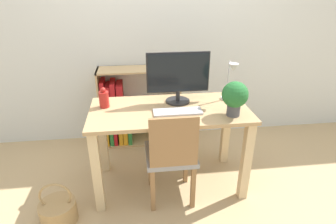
{
  "coord_description": "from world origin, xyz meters",
  "views": [
    {
      "loc": [
        -0.27,
        -2.08,
        1.69
      ],
      "look_at": [
        0.0,
        0.1,
        0.67
      ],
      "focal_mm": 30.0,
      "sensor_mm": 36.0,
      "label": 1
    }
  ],
  "objects_px": {
    "monitor": "(178,75)",
    "chair": "(171,154)",
    "keyboard": "(178,112)",
    "vase": "(104,99)",
    "basket": "(58,211)",
    "potted_plant": "(235,96)",
    "bookshelf": "(125,111)",
    "desk_lamp": "(231,78)"
  },
  "relations": [
    {
      "from": "monitor",
      "to": "chair",
      "type": "distance_m",
      "value": 0.66
    },
    {
      "from": "keyboard",
      "to": "vase",
      "type": "xyz_separation_m",
      "value": [
        -0.59,
        0.19,
        0.07
      ]
    },
    {
      "from": "chair",
      "to": "basket",
      "type": "xyz_separation_m",
      "value": [
        -0.89,
        -0.12,
        -0.36
      ]
    },
    {
      "from": "keyboard",
      "to": "chair",
      "type": "distance_m",
      "value": 0.34
    },
    {
      "from": "potted_plant",
      "to": "bookshelf",
      "type": "height_order",
      "value": "potted_plant"
    },
    {
      "from": "vase",
      "to": "keyboard",
      "type": "bearing_deg",
      "value": -17.81
    },
    {
      "from": "keyboard",
      "to": "basket",
      "type": "distance_m",
      "value": 1.2
    },
    {
      "from": "monitor",
      "to": "potted_plant",
      "type": "distance_m",
      "value": 0.51
    },
    {
      "from": "potted_plant",
      "to": "chair",
      "type": "relative_size",
      "value": 0.33
    },
    {
      "from": "desk_lamp",
      "to": "basket",
      "type": "bearing_deg",
      "value": -162.83
    },
    {
      "from": "monitor",
      "to": "desk_lamp",
      "type": "bearing_deg",
      "value": -6.9
    },
    {
      "from": "potted_plant",
      "to": "vase",
      "type": "bearing_deg",
      "value": 163.99
    },
    {
      "from": "basket",
      "to": "keyboard",
      "type": "bearing_deg",
      "value": 15.85
    },
    {
      "from": "monitor",
      "to": "bookshelf",
      "type": "xyz_separation_m",
      "value": [
        -0.48,
        0.64,
        -0.6
      ]
    },
    {
      "from": "potted_plant",
      "to": "basket",
      "type": "relative_size",
      "value": 0.77
    },
    {
      "from": "monitor",
      "to": "keyboard",
      "type": "xyz_separation_m",
      "value": [
        -0.03,
        -0.22,
        -0.23
      ]
    },
    {
      "from": "monitor",
      "to": "vase",
      "type": "relative_size",
      "value": 3.08
    },
    {
      "from": "desk_lamp",
      "to": "bookshelf",
      "type": "relative_size",
      "value": 0.4
    },
    {
      "from": "keyboard",
      "to": "bookshelf",
      "type": "height_order",
      "value": "bookshelf"
    },
    {
      "from": "chair",
      "to": "vase",
      "type": "bearing_deg",
      "value": 149.21
    },
    {
      "from": "monitor",
      "to": "vase",
      "type": "height_order",
      "value": "monitor"
    },
    {
      "from": "vase",
      "to": "desk_lamp",
      "type": "xyz_separation_m",
      "value": [
        1.06,
        -0.02,
        0.14
      ]
    },
    {
      "from": "potted_plant",
      "to": "chair",
      "type": "height_order",
      "value": "potted_plant"
    },
    {
      "from": "monitor",
      "to": "bookshelf",
      "type": "bearing_deg",
      "value": 126.82
    },
    {
      "from": "chair",
      "to": "basket",
      "type": "distance_m",
      "value": 0.97
    },
    {
      "from": "potted_plant",
      "to": "desk_lamp",
      "type": "bearing_deg",
      "value": 79.08
    },
    {
      "from": "keyboard",
      "to": "vase",
      "type": "relative_size",
      "value": 2.26
    },
    {
      "from": "chair",
      "to": "monitor",
      "type": "bearing_deg",
      "value": 77.08
    },
    {
      "from": "vase",
      "to": "chair",
      "type": "relative_size",
      "value": 0.2
    },
    {
      "from": "potted_plant",
      "to": "bookshelf",
      "type": "relative_size",
      "value": 0.31
    },
    {
      "from": "monitor",
      "to": "basket",
      "type": "relative_size",
      "value": 1.48
    },
    {
      "from": "basket",
      "to": "desk_lamp",
      "type": "bearing_deg",
      "value": 17.17
    },
    {
      "from": "monitor",
      "to": "keyboard",
      "type": "bearing_deg",
      "value": -98.88
    },
    {
      "from": "keyboard",
      "to": "bookshelf",
      "type": "relative_size",
      "value": 0.44
    },
    {
      "from": "vase",
      "to": "basket",
      "type": "relative_size",
      "value": 0.48
    },
    {
      "from": "monitor",
      "to": "bookshelf",
      "type": "relative_size",
      "value": 0.61
    },
    {
      "from": "monitor",
      "to": "basket",
      "type": "height_order",
      "value": "monitor"
    },
    {
      "from": "monitor",
      "to": "vase",
      "type": "distance_m",
      "value": 0.64
    },
    {
      "from": "vase",
      "to": "monitor",
      "type": "bearing_deg",
      "value": 3.21
    },
    {
      "from": "desk_lamp",
      "to": "monitor",
      "type": "bearing_deg",
      "value": 173.1
    },
    {
      "from": "bookshelf",
      "to": "vase",
      "type": "bearing_deg",
      "value": -101.7
    },
    {
      "from": "vase",
      "to": "desk_lamp",
      "type": "distance_m",
      "value": 1.07
    }
  ]
}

